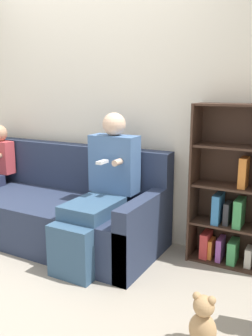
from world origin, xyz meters
TOP-DOWN VIEW (x-y plane):
  - ground_plane at (0.00, 0.00)m, footprint 14.00×14.00m
  - back_wall at (0.00, 1.00)m, footprint 10.00×0.06m
  - couch at (-0.26, 0.54)m, footprint 2.19×0.87m
  - adult_seated at (0.39, 0.44)m, footprint 0.42×0.81m
  - bookshelf at (1.35, 0.85)m, footprint 0.60×0.27m
  - teddy_bear at (1.47, -0.22)m, footprint 0.16×0.13m

SIDE VIEW (x-z plane):
  - ground_plane at x=0.00m, z-range 0.00..0.00m
  - teddy_bear at x=1.47m, z-range -0.01..0.30m
  - couch at x=-0.26m, z-range -0.15..0.72m
  - bookshelf at x=1.35m, z-range -0.10..1.20m
  - adult_seated at x=0.39m, z-range 0.01..1.22m
  - back_wall at x=0.00m, z-range 0.00..2.55m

